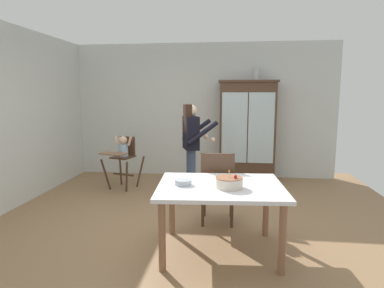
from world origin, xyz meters
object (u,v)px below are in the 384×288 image
at_px(ceramic_vase, 256,74).
at_px(dining_chair_far_side, 218,183).
at_px(high_chair_with_toddler, 123,152).
at_px(dining_table, 220,194).
at_px(adult_person, 191,140).
at_px(birthday_cake, 229,182).
at_px(china_cabinet, 247,131).
at_px(serving_bowl, 183,182).

distance_m(ceramic_vase, dining_chair_far_side, 2.88).
height_order(high_chair_with_toddler, dining_table, high_chair_with_toddler).
distance_m(high_chair_with_toddler, adult_person, 1.41).
bearing_deg(birthday_cake, adult_person, 108.38).
height_order(birthday_cake, dining_chair_far_side, dining_chair_far_side).
relative_size(ceramic_vase, birthday_cake, 0.96).
xyz_separation_m(china_cabinet, ceramic_vase, (0.15, 0.00, 1.09)).
relative_size(china_cabinet, dining_table, 1.41).
bearing_deg(adult_person, high_chair_with_toddler, 50.12).
bearing_deg(serving_bowl, ceramic_vase, 73.14).
relative_size(high_chair_with_toddler, dining_table, 0.69).
relative_size(china_cabinet, birthday_cake, 6.96).
bearing_deg(china_cabinet, ceramic_vase, 1.44).
relative_size(dining_table, birthday_cake, 4.92).
bearing_deg(dining_table, ceramic_vase, 79.75).
height_order(high_chair_with_toddler, birthday_cake, high_chair_with_toddler).
bearing_deg(adult_person, dining_chair_far_side, -175.38).
xyz_separation_m(ceramic_vase, dining_table, (-0.56, -3.10, -1.42)).
distance_m(china_cabinet, serving_bowl, 3.25).
height_order(dining_table, dining_chair_far_side, dining_chair_far_side).
xyz_separation_m(ceramic_vase, birthday_cake, (-0.47, -3.19, -1.27)).
bearing_deg(high_chair_with_toddler, dining_chair_far_side, -23.71).
bearing_deg(birthday_cake, high_chair_with_toddler, 129.51).
xyz_separation_m(serving_bowl, dining_chair_far_side, (0.33, 0.77, -0.21)).
height_order(adult_person, dining_table, adult_person).
bearing_deg(dining_table, birthday_cake, -44.50).
xyz_separation_m(high_chair_with_toddler, adult_person, (1.29, -0.47, 0.31)).
xyz_separation_m(ceramic_vase, dining_chair_far_side, (-0.62, -2.37, -1.51)).
bearing_deg(high_chair_with_toddler, dining_table, -34.28).
distance_m(china_cabinet, dining_chair_far_side, 2.45).
relative_size(ceramic_vase, serving_bowl, 1.50).
relative_size(china_cabinet, adult_person, 1.27).
bearing_deg(ceramic_vase, dining_table, -100.25).
bearing_deg(ceramic_vase, birthday_cake, -98.40).
distance_m(ceramic_vase, dining_table, 3.46).
bearing_deg(high_chair_with_toddler, adult_person, -3.47).
distance_m(adult_person, birthday_cake, 1.94).
xyz_separation_m(china_cabinet, adult_person, (-0.93, -1.35, -0.01)).
bearing_deg(serving_bowl, birthday_cake, -6.02).
distance_m(birthday_cake, dining_chair_far_side, 0.87).
bearing_deg(adult_person, china_cabinet, -54.55).
distance_m(china_cabinet, dining_table, 3.14).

